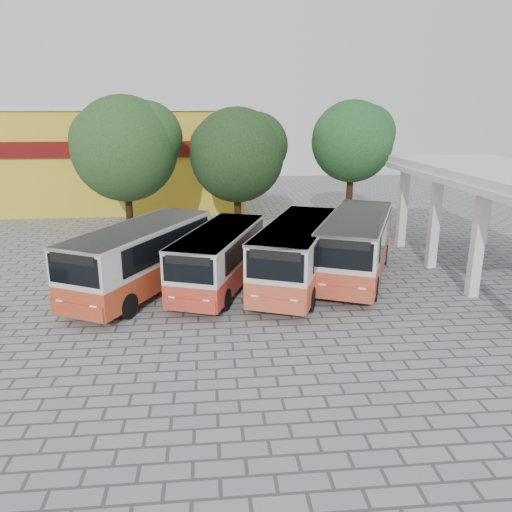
{
  "coord_description": "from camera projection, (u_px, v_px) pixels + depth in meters",
  "views": [
    {
      "loc": [
        -3.84,
        -18.25,
        8.04
      ],
      "look_at": [
        -1.7,
        3.99,
        1.5
      ],
      "focal_mm": 35.0,
      "sensor_mm": 36.0,
      "label": 1
    }
  ],
  "objects": [
    {
      "name": "bus_far_left",
      "position": [
        141.0,
        255.0,
        22.42
      ],
      "size": [
        6.27,
        9.26,
        3.11
      ],
      "rotation": [
        0.0,
        0.0,
        -0.48
      ],
      "color": "#B03A1B",
      "rests_on": "ground"
    },
    {
      "name": "bus_centre_left",
      "position": [
        220.0,
        255.0,
        22.96
      ],
      "size": [
        4.81,
        8.27,
        2.79
      ],
      "rotation": [
        0.0,
        0.0,
        -0.34
      ],
      "color": "#BA3424",
      "rests_on": "ground"
    },
    {
      "name": "shophouse_block",
      "position": [
        124.0,
        157.0,
        42.69
      ],
      "size": [
        20.4,
        10.4,
        8.3
      ],
      "color": "gold",
      "rests_on": "ground"
    },
    {
      "name": "ground",
      "position": [
        308.0,
        318.0,
        20.04
      ],
      "size": [
        90.0,
        90.0,
        0.0
      ],
      "primitive_type": "plane",
      "color": "gray",
      "rests_on": "ground"
    },
    {
      "name": "tree_middle",
      "position": [
        238.0,
        152.0,
        31.93
      ],
      "size": [
        6.34,
        6.03,
        8.29
      ],
      "color": "black",
      "rests_on": "ground"
    },
    {
      "name": "tree_right",
      "position": [
        353.0,
        139.0,
        32.49
      ],
      "size": [
        5.56,
        5.29,
        8.73
      ],
      "color": "#361F0F",
      "rests_on": "ground"
    },
    {
      "name": "bus_centre_right",
      "position": [
        298.0,
        251.0,
        23.08
      ],
      "size": [
        5.58,
        9.12,
        3.07
      ],
      "rotation": [
        0.0,
        0.0,
        -0.38
      ],
      "color": "#BB4B2C",
      "rests_on": "ground"
    },
    {
      "name": "bus_far_right",
      "position": [
        357.0,
        243.0,
        24.34
      ],
      "size": [
        5.96,
        9.44,
        3.17
      ],
      "rotation": [
        0.0,
        0.0,
        -0.41
      ],
      "color": "#B43F25",
      "rests_on": "ground"
    },
    {
      "name": "tree_left",
      "position": [
        126.0,
        145.0,
        31.57
      ],
      "size": [
        7.0,
        6.66,
        9.02
      ],
      "color": "black",
      "rests_on": "ground"
    }
  ]
}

